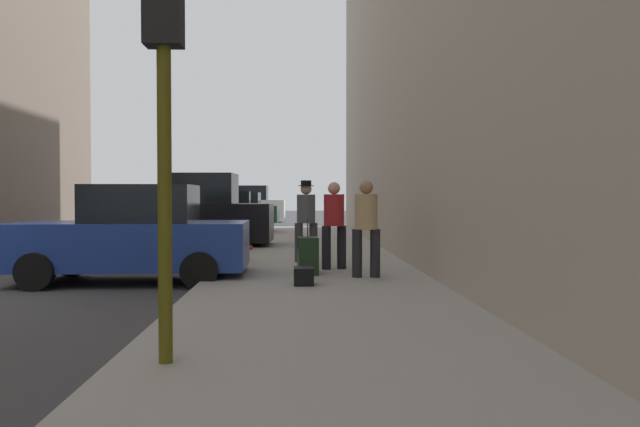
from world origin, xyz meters
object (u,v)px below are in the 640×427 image
parked_dark_green_sedan (238,211)px  traffic_light (164,57)px  pedestrian_in_red_jacket (334,221)px  duffel_bag (304,276)px  parked_blue_sedan (134,236)px  fire_hydrant (243,246)px  parked_black_suv (195,215)px  pedestrian_in_tan_coat (366,223)px  parked_red_hatchback (223,215)px  parked_white_van (248,205)px  rolling_suitcase (308,256)px  pedestrian_with_beanie (306,217)px

parked_dark_green_sedan → traffic_light: 26.66m
pedestrian_in_red_jacket → duffel_bag: bearing=-106.1°
parked_blue_sedan → fire_hydrant: bearing=50.4°
parked_black_suv → pedestrian_in_tan_coat: size_ratio=2.73×
parked_black_suv → parked_red_hatchback: parked_black_suv is taller
parked_dark_green_sedan → parked_white_van: (-0.00, 6.71, 0.18)m
parked_blue_sedan → parked_white_van: 27.11m
parked_red_hatchback → rolling_suitcase: (3.19, -13.85, -0.36)m
duffel_bag → pedestrian_in_red_jacket: bearing=73.9°
duffel_bag → parked_blue_sedan: bearing=154.9°
rolling_suitcase → duffel_bag: 1.39m
pedestrian_in_tan_coat → duffel_bag: 1.64m
parked_black_suv → rolling_suitcase: (3.19, -6.93, -0.54)m
parked_dark_green_sedan → duffel_bag: parked_dark_green_sedan is taller
rolling_suitcase → parked_red_hatchback: bearing=103.0°
duffel_bag → pedestrian_in_tan_coat: bearing=38.6°
traffic_light → duffel_bag: traffic_light is taller
pedestrian_in_red_jacket → pedestrian_in_tan_coat: (0.49, -1.26, 0.00)m
pedestrian_in_red_jacket → pedestrian_with_beanie: size_ratio=0.96×
pedestrian_with_beanie → rolling_suitcase: size_ratio=1.71×
parked_blue_sedan → parked_dark_green_sedan: (-0.00, 20.40, 0.00)m
parked_white_van → pedestrian_with_beanie: 25.23m
parked_red_hatchback → parked_white_van: parked_white_van is taller
pedestrian_in_tan_coat → parked_dark_green_sedan: bearing=101.4°
fire_hydrant → traffic_light: bearing=-89.7°
fire_hydrant → pedestrian_with_beanie: 1.53m
parked_white_van → pedestrian_in_tan_coat: (4.21, -27.67, 0.07)m
duffel_bag → parked_black_suv: bearing=110.4°
parked_dark_green_sedan → pedestrian_in_red_jacket: bearing=-79.3°
fire_hydrant → pedestrian_in_red_jacket: bearing=-37.8°
fire_hydrant → pedestrian_with_beanie: bearing=-4.4°
traffic_light → rolling_suitcase: bearing=77.6°
pedestrian_with_beanie → rolling_suitcase: bearing=-90.1°
parked_white_van → fire_hydrant: 25.00m
parked_black_suv → duffel_bag: 8.90m
parked_black_suv → pedestrian_in_tan_coat: parked_black_suv is taller
parked_red_hatchback → duffel_bag: bearing=-78.5°
parked_blue_sedan → parked_dark_green_sedan: bearing=90.0°
parked_black_suv → parked_dark_green_sedan: 13.53m
parked_white_van → rolling_suitcase: size_ratio=4.48×
parked_blue_sedan → fire_hydrant: 2.85m
parked_white_van → rolling_suitcase: parked_white_van is taller
traffic_light → parked_white_van: bearing=93.2°
parked_black_suv → fire_hydrant: size_ratio=6.62×
pedestrian_in_red_jacket → parked_white_van: bearing=98.0°
parked_red_hatchback → traffic_light: (1.85, -19.91, 1.91)m
parked_red_hatchback → pedestrian_with_beanie: 12.13m
parked_black_suv → pedestrian_in_red_jacket: 7.20m
pedestrian_in_tan_coat → rolling_suitcase: size_ratio=1.64×
fire_hydrant → parked_red_hatchback: bearing=98.8°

